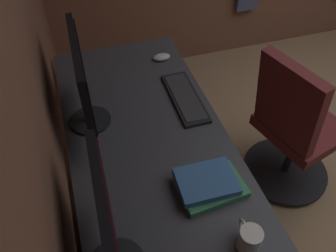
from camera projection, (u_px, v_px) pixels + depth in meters
wall_back at (11, 126)px, 0.90m from camera, size 4.45×0.10×2.60m
desk at (158, 172)px, 1.59m from camera, size 1.98×0.75×0.73m
drawer_pedestal at (167, 251)px, 1.65m from camera, size 0.40×0.51×0.69m
monitor_primary at (110, 232)px, 1.04m from camera, size 0.53×0.20×0.43m
monitor_secondary at (83, 80)px, 1.54m from camera, size 0.52×0.20×0.45m
keyboard_main at (185, 98)px, 1.83m from camera, size 0.42×0.14×0.02m
mouse_main at (162, 57)px, 2.08m from camera, size 0.06×0.10×0.03m
book_stack_near at (209, 184)px, 1.42m from camera, size 0.21×0.28×0.06m
coffee_mug at (249, 239)px, 1.23m from camera, size 0.12×0.08×0.10m
office_chair at (292, 132)px, 2.04m from camera, size 0.56×0.60×0.97m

